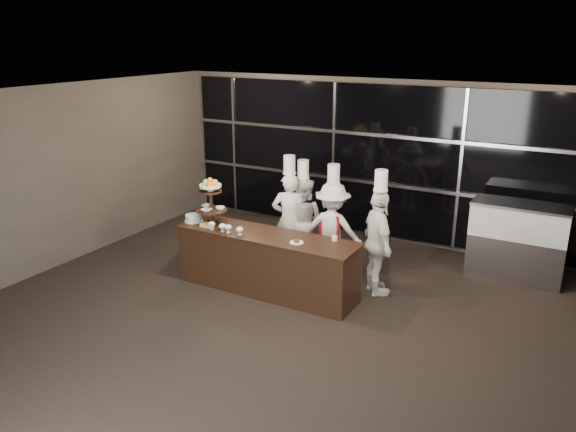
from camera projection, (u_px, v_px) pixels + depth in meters
The scene contains 14 objects.
room at pixel (244, 250), 6.14m from camera, with size 10.00×10.00×10.00m.
window_wall at pixel (394, 163), 10.23m from camera, with size 8.60×0.10×2.80m.
buffet_counter at pixel (267, 262), 8.47m from camera, with size 2.84×0.74×0.92m.
display_stand at pixel (211, 198), 8.66m from camera, with size 0.48×0.48×0.74m.
compotes at pixel (225, 227), 8.39m from camera, with size 0.62×0.11×0.12m.
layer_cake at pixel (194, 218), 8.88m from camera, with size 0.30×0.30×0.11m.
pastry_squares at pixel (207, 225), 8.63m from camera, with size 0.20×0.13×0.05m.
small_plate at pixel (297, 242), 7.98m from camera, with size 0.20×0.20×0.05m.
chef_cup at pixel (335, 238), 8.06m from camera, with size 0.08×0.08×0.07m, color white.
display_case at pixel (518, 237), 8.88m from camera, with size 1.46×0.64×1.24m.
chef_a at pixel (289, 218), 9.35m from camera, with size 0.69×0.61×1.89m.
chef_b at pixel (303, 219), 9.49m from camera, with size 0.77×0.62×1.79m.
chef_c at pixel (332, 229), 8.93m from camera, with size 1.07×0.70×1.85m.
chef_d at pixel (378, 242), 8.29m from camera, with size 0.91×0.98×1.91m.
Camera 1 is at (3.21, -4.76, 3.76)m, focal length 35.00 mm.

